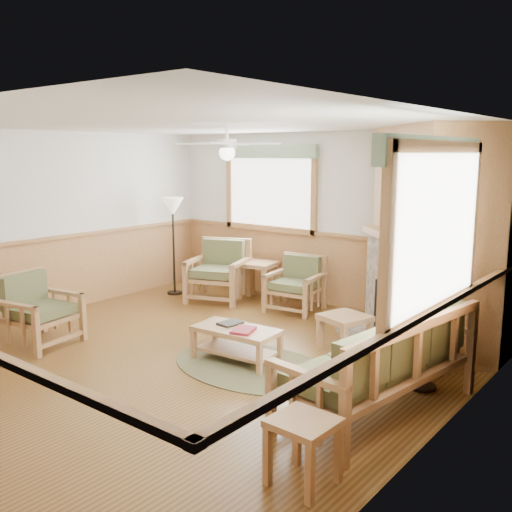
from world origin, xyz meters
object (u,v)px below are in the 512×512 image
Objects in this scene: armchair_left at (39,310)px; end_table_chairs at (258,281)px; sofa at (379,363)px; floor_lamp_right at (426,303)px; end_table_sofa at (303,451)px; footstool at (344,333)px; coffee_table at (236,345)px; floor_lamp_left at (174,246)px; armchair_back_left at (218,271)px; armchair_back_right at (295,284)px.

end_table_chairs is (0.76, 3.46, -0.13)m from armchair_left.
sofa is 1.16× the size of floor_lamp_right.
footstool is (-1.19, 2.69, -0.03)m from end_table_sofa.
floor_lamp_right is (4.31, 1.68, 0.46)m from armchair_left.
coffee_table is 2.55m from end_table_sofa.
end_table_chairs reaches higher than end_table_sofa.
footstool is at bearing -10.59° from floor_lamp_left.
sofa is 1.26× the size of floor_lamp_left.
floor_lamp_right reaches higher than armchair_left.
end_table_sofa is 2.29m from floor_lamp_right.
armchair_left is (-0.28, -3.01, -0.04)m from armchair_back_left.
end_table_sofa is 5.98m from floor_lamp_left.
coffee_table is (2.32, 1.08, -0.25)m from armchair_left.
floor_lamp_left reaches higher than coffee_table.
floor_lamp_left is at bearing 166.39° from floor_lamp_right.
armchair_back_left reaches higher than end_table_sofa.
sofa is at bearing -49.70° from footstool.
floor_lamp_left reaches higher than armchair_back_left.
end_table_sofa is (4.31, -0.51, -0.20)m from armchair_left.
armchair_back_right is 0.46× the size of floor_lamp_right.
armchair_back_left is 1.18× the size of armchair_back_right.
armchair_left is 4.34m from end_table_sofa.
sofa is 2.34× the size of armchair_left.
footstool is 0.31× the size of floor_lamp_left.
armchair_back_right is at bearing -12.37° from end_table_chairs.
end_table_chairs is at bearing 23.31° from floor_lamp_left.
sofa is 2.52× the size of armchair_back_right.
sofa is 4.17× the size of end_table_sofa.
armchair_back_left is at bearing -136.70° from end_table_chairs.
armchair_back_left is at bearing -15.09° from armchair_left.
end_table_chairs is at bearing 159.77° from armchair_back_right.
coffee_table is 2.84m from end_table_chairs.
end_table_sofa is at bearing -34.59° from floor_lamp_left.
coffee_table is at bearing -56.83° from end_table_chairs.
end_table_sofa is 2.94m from footstool.
end_table_chairs is 0.34× the size of floor_lamp_right.
sofa is 0.90m from floor_lamp_right.
sofa is at bearing -98.22° from floor_lamp_right.
armchair_back_right is at bearing 10.09° from floor_lamp_left.
end_table_sofa is at bearing -62.50° from armchair_back_right.
armchair_back_right is 3.65m from armchair_left.
armchair_back_left reaches higher than footstool.
end_table_sofa is at bearing -106.42° from armchair_left.
coffee_table is 1.94× the size of footstool.
armchair_left is at bearing -115.72° from armchair_back_left.
sofa is 1.69m from footstool.
floor_lamp_left is (-1.36, -0.59, 0.52)m from end_table_chairs.
floor_lamp_left is at bearing 2.06° from armchair_left.
floor_lamp_right reaches higher than armchair_back_right.
armchair_back_right is 1.65× the size of end_table_sofa.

